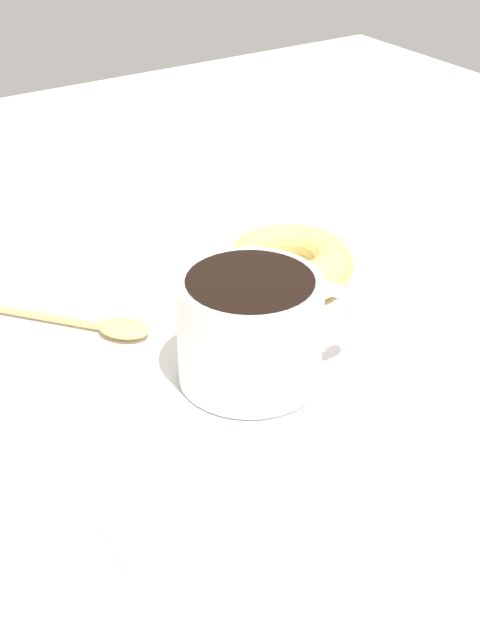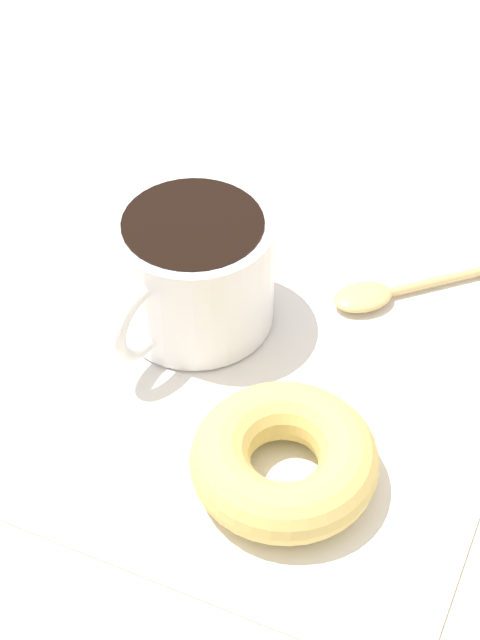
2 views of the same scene
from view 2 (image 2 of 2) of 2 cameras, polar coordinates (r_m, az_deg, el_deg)
name	(u,v)px [view 2 (image 2 of 2)]	position (r cm, az deg, el deg)	size (l,w,h in cm)	color
ground_plane	(244,368)	(60.90, 0.22, -2.59)	(120.00, 120.00, 2.00)	beige
napkin	(240,347)	(60.47, 0.00, -1.44)	(29.90, 29.90, 0.30)	white
coffee_cup	(193,270)	(59.56, -2.53, 2.69)	(11.60, 8.95, 6.95)	white
donut	(284,460)	(53.20, 2.38, -7.48)	(9.41, 9.41, 3.03)	#E5C66B
spoon	(390,291)	(63.54, 8.00, 1.54)	(9.31, 10.92, 0.90)	#D8B772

